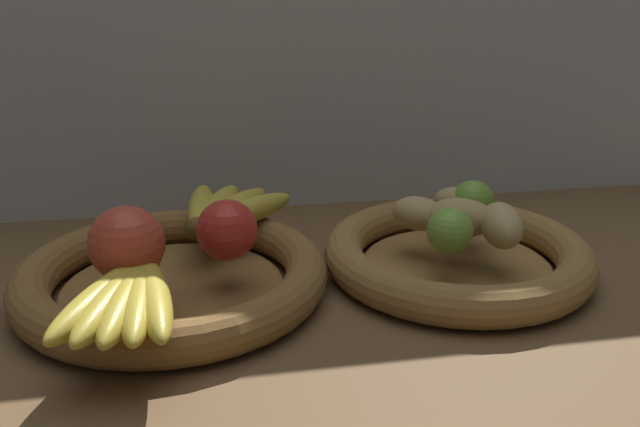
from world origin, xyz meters
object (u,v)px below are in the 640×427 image
banana_bunch_front (128,297)px  banana_bunch_back (224,209)px  fruit_bowl_left (173,277)px  potato_small (501,225)px  apple_red_right (227,230)px  lime_far (473,202)px  lime_near (450,230)px  potato_large (460,218)px  potato_oblong (419,213)px  potato_back (462,205)px  apple_red_front (127,244)px  fruit_bowl_right (457,255)px

banana_bunch_front → banana_bunch_back: bearing=66.6°
fruit_bowl_left → banana_bunch_back: banana_bunch_back is taller
banana_bunch_back → potato_small: size_ratio=2.12×
apple_red_right → lime_far: (31.04, 6.02, -0.67)cm
banana_bunch_front → potato_small: potato_small is taller
banana_bunch_front → lime_near: lime_near is taller
lime_near → potato_small: bearing=6.7°
potato_large → potato_oblong: size_ratio=1.19×
apple_red_right → potato_back: size_ratio=0.85×
potato_small → lime_near: (-6.53, -0.76, 0.12)cm
apple_red_front → potato_small: size_ratio=0.96×
fruit_bowl_right → apple_red_front: 38.81cm
apple_red_front → lime_near: (35.03, 0.64, -1.29)cm
potato_small → potato_oblong: 10.25cm
potato_back → lime_near: size_ratio=1.51×
lime_near → apple_red_right: bearing=173.7°
apple_red_right → lime_near: apple_red_right is taller
fruit_bowl_left → banana_bunch_front: 13.68cm
fruit_bowl_right → potato_back: potato_back is taller
apple_red_front → lime_far: apple_red_front is taller
banana_bunch_front → banana_bunch_back: same height
apple_red_front → apple_red_right: apple_red_front is taller
apple_red_right → potato_large: 27.70cm
fruit_bowl_left → apple_red_right: 8.76cm
fruit_bowl_left → banana_bunch_back: 12.68cm
potato_oblong → lime_near: (1.15, -7.54, 0.60)cm
apple_red_right → apple_red_front: bearing=-161.9°
fruit_bowl_right → potato_small: size_ratio=4.00×
fruit_bowl_left → potato_large: 34.27cm
fruit_bowl_left → lime_far: size_ratio=6.49×
apple_red_right → potato_large: (27.63, 1.65, -1.02)cm
apple_red_front → potato_oblong: 34.90cm
potato_large → lime_near: lime_near is taller
apple_red_right → banana_bunch_back: (0.08, 11.81, -1.77)cm
lime_far → fruit_bowl_right: bearing=-127.9°
apple_red_front → banana_bunch_front: 7.94cm
fruit_bowl_right → potato_large: 4.84cm
banana_bunch_back → lime_far: bearing=-10.6°
lime_near → lime_far: bearing=54.2°
apple_red_front → potato_large: 38.31cm
potato_oblong → lime_near: 7.65cm
apple_red_right → lime_far: 31.62cm
fruit_bowl_left → potato_back: potato_back is taller
banana_bunch_front → potato_oblong: size_ratio=2.67×
banana_bunch_front → potato_oblong: 36.89cm
potato_large → potato_oblong: bearing=142.1°
lime_far → potato_back: bearing=152.7°
banana_bunch_back → apple_red_right: bearing=-90.4°
banana_bunch_back → potato_oblong: bearing=-16.6°
banana_bunch_front → potato_small: 42.01cm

